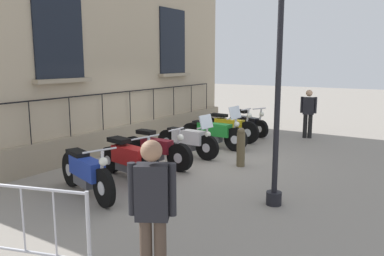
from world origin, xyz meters
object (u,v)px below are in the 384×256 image
motorcycle_red (129,160)px  motorcycle_black (248,124)px  motorcycle_blue (86,173)px  crowd_barrier (8,219)px  motorcycle_yellow (228,127)px  motorcycle_maroon (156,150)px  lamppost (280,27)px  pedestrian_walking (308,111)px  bollard (241,147)px  pedestrian_standing (152,208)px  motorcycle_white (187,140)px  motorcycle_green (214,133)px

motorcycle_red → motorcycle_black: size_ratio=1.08×
motorcycle_blue → crowd_barrier: (1.03, -2.25, 0.11)m
motorcycle_black → motorcycle_yellow: bearing=-94.4°
motorcycle_yellow → motorcycle_maroon: bearing=-90.9°
motorcycle_black → lamppost: bearing=-61.4°
lamppost → pedestrian_walking: size_ratio=3.00×
lamppost → bollard: size_ratio=5.04×
pedestrian_standing → lamppost: bearing=87.1°
motorcycle_blue → motorcycle_white: size_ratio=1.06×
lamppost → bollard: 3.74m
motorcycle_blue → lamppost: size_ratio=0.44×
lamppost → pedestrian_standing: (-0.17, -3.30, -2.15)m
pedestrian_standing → crowd_barrier: bearing=-167.3°
motorcycle_red → motorcycle_black: bearing=89.6°
bollard → pedestrian_standing: pedestrian_standing is taller
motorcycle_green → motorcycle_yellow: (-0.11, 1.16, -0.01)m
motorcycle_red → motorcycle_maroon: motorcycle_red is taller
motorcycle_white → crowd_barrier: bearing=-79.5°
bollard → pedestrian_standing: 5.57m
motorcycle_blue → bollard: motorcycle_blue is taller
motorcycle_green → lamppost: lamppost is taller
motorcycle_maroon → motorcycle_blue: bearing=-86.1°
motorcycle_white → pedestrian_walking: size_ratio=1.24×
motorcycle_red → motorcycle_maroon: (-0.11, 1.09, -0.01)m
motorcycle_yellow → motorcycle_black: 1.30m
motorcycle_red → lamppost: bearing=3.8°
motorcycle_white → motorcycle_yellow: motorcycle_white is taller
crowd_barrier → motorcycle_green: bearing=98.1°
motorcycle_blue → bollard: 3.88m
motorcycle_red → bollard: motorcycle_red is taller
pedestrian_standing → motorcycle_white: bearing=119.8°
motorcycle_blue → pedestrian_walking: pedestrian_walking is taller
pedestrian_standing → pedestrian_walking: 9.86m
motorcycle_black → bollard: size_ratio=1.90×
motorcycle_black → pedestrian_standing: pedestrian_standing is taller
motorcycle_red → pedestrian_walking: (1.98, 6.72, 0.49)m
motorcycle_white → motorcycle_yellow: size_ratio=0.91×
motorcycle_red → motorcycle_black: 6.13m
motorcycle_blue → motorcycle_maroon: size_ratio=0.99×
motorcycle_black → bollard: bearing=-67.7°
lamppost → pedestrian_walking: 6.99m
motorcycle_maroon → bollard: motorcycle_maroon is taller
lamppost → pedestrian_walking: lamppost is taller
motorcycle_maroon → pedestrian_walking: size_ratio=1.33×
motorcycle_black → pedestrian_standing: (3.06, -9.21, 0.60)m
motorcycle_yellow → motorcycle_black: bearing=85.6°
motorcycle_green → motorcycle_yellow: 1.17m
motorcycle_red → pedestrian_standing: pedestrian_standing is taller
motorcycle_white → motorcycle_black: (0.06, 3.77, -0.05)m
crowd_barrier → pedestrian_walking: pedestrian_walking is taller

